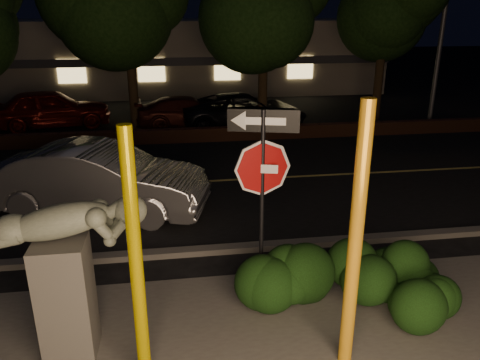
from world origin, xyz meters
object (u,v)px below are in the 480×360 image
(parked_car_dark, at_px, (244,111))
(signpost, at_px, (262,169))
(yellow_pole_right, at_px, (355,243))
(parked_car_darkred, at_px, (188,112))
(silver_sedan, at_px, (100,180))
(sculpture, at_px, (64,262))
(yellow_pole_left, at_px, (136,264))
(parked_car_red, at_px, (51,109))

(parked_car_dark, bearing_deg, signpost, 170.54)
(yellow_pole_right, bearing_deg, parked_car_darkred, 96.01)
(silver_sedan, bearing_deg, parked_car_darkred, -0.18)
(yellow_pole_right, xyz_separation_m, silver_sedan, (-3.88, 5.66, -0.98))
(parked_car_dark, bearing_deg, sculpture, 159.27)
(yellow_pole_left, xyz_separation_m, signpost, (1.83, 1.63, 0.55))
(sculpture, bearing_deg, signpost, 19.33)
(yellow_pole_right, height_order, parked_car_red, yellow_pole_right)
(yellow_pole_left, xyz_separation_m, parked_car_darkred, (1.19, 13.95, -1.06))
(parked_car_red, xyz_separation_m, parked_car_dark, (7.72, -1.20, -0.09))
(signpost, bearing_deg, parked_car_dark, 96.84)
(yellow_pole_left, xyz_separation_m, yellow_pole_right, (2.67, -0.10, 0.11))
(signpost, bearing_deg, silver_sedan, 142.36)
(silver_sedan, bearing_deg, signpost, -126.39)
(sculpture, distance_m, parked_car_dark, 13.58)
(silver_sedan, bearing_deg, parked_car_dark, -14.66)
(yellow_pole_right, relative_size, silver_sedan, 0.73)
(signpost, height_order, sculpture, signpost)
(parked_car_darkred, bearing_deg, parked_car_dark, -107.61)
(yellow_pole_left, relative_size, parked_car_red, 0.73)
(yellow_pole_left, height_order, silver_sedan, yellow_pole_left)
(signpost, xyz_separation_m, parked_car_darkred, (-0.64, 12.32, -1.62))
(signpost, height_order, parked_car_dark, signpost)
(yellow_pole_right, relative_size, parked_car_red, 0.78)
(signpost, distance_m, sculpture, 3.08)
(yellow_pole_left, bearing_deg, silver_sedan, 102.32)
(signpost, height_order, parked_car_red, signpost)
(silver_sedan, height_order, parked_car_darkred, silver_sedan)
(yellow_pole_left, distance_m, signpost, 2.52)
(yellow_pole_left, distance_m, sculpture, 1.20)
(yellow_pole_left, bearing_deg, parked_car_darkred, 85.12)
(sculpture, relative_size, parked_car_red, 0.50)
(yellow_pole_left, bearing_deg, parked_car_red, 106.25)
(yellow_pole_right, distance_m, parked_car_dark, 13.63)
(parked_car_darkred, xyz_separation_m, parked_car_dark, (2.25, -0.48, 0.08))
(parked_car_red, bearing_deg, parked_car_dark, -110.06)
(parked_car_dark, bearing_deg, yellow_pole_right, 175.00)
(yellow_pole_right, height_order, sculpture, yellow_pole_right)
(yellow_pole_right, relative_size, sculpture, 1.56)
(parked_car_red, height_order, parked_car_darkred, parked_car_red)
(parked_car_red, bearing_deg, signpost, -166.12)
(signpost, bearing_deg, sculpture, -146.21)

